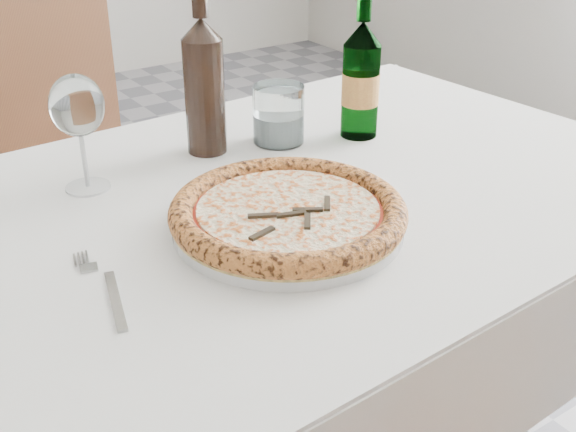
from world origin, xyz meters
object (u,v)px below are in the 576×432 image
object	(u,v)px
dining_table	(251,258)
wine_bottle	(204,85)
pizza	(288,212)
chair_far	(59,171)
beer_bottle	(361,80)
tumbler	(278,118)
wine_glass	(77,108)
plate	(288,223)

from	to	relation	value
dining_table	wine_bottle	world-z (taller)	wine_bottle
dining_table	pizza	xyz separation A→B (m)	(-0.00, -0.10, 0.12)
chair_far	beer_bottle	xyz separation A→B (m)	(0.36, -0.66, 0.32)
tumbler	beer_bottle	world-z (taller)	beer_bottle
chair_far	wine_glass	distance (m)	0.71
dining_table	chair_far	distance (m)	0.80
chair_far	beer_bottle	world-z (taller)	beer_bottle
wine_glass	wine_bottle	bearing A→B (deg)	7.73
chair_far	pizza	xyz separation A→B (m)	(0.05, -0.88, 0.25)
plate	pizza	distance (m)	0.02
beer_bottle	pizza	bearing A→B (deg)	-143.73
beer_bottle	wine_bottle	size ratio (longest dim) A/B	0.93
chair_far	plate	distance (m)	0.91
wine_bottle	wine_glass	bearing A→B (deg)	-172.27
pizza	wine_glass	size ratio (longest dim) A/B	1.81
plate	pizza	size ratio (longest dim) A/B	0.97
wine_glass	tumbler	size ratio (longest dim) A/B	1.77
dining_table	plate	distance (m)	0.14
dining_table	pizza	world-z (taller)	pizza
plate	wine_bottle	xyz separation A→B (m)	(0.04, 0.31, 0.11)
wine_bottle	beer_bottle	bearing A→B (deg)	-18.31
pizza	tumbler	world-z (taller)	tumbler
chair_far	wine_bottle	distance (m)	0.68
plate	wine_glass	distance (m)	0.35
plate	tumbler	world-z (taller)	tumbler
plate	wine_glass	size ratio (longest dim) A/B	1.76
tumbler	wine_bottle	distance (m)	0.15
chair_far	beer_bottle	size ratio (longest dim) A/B	3.70
chair_far	wine_bottle	size ratio (longest dim) A/B	3.44
chair_far	tumbler	world-z (taller)	chair_far
pizza	wine_glass	xyz separation A→B (m)	(-0.18, 0.28, 0.10)
plate	beer_bottle	size ratio (longest dim) A/B	1.23
plate	tumbler	size ratio (longest dim) A/B	3.12
wine_glass	beer_bottle	world-z (taller)	beer_bottle
dining_table	chair_far	world-z (taller)	chair_far
chair_far	wine_glass	bearing A→B (deg)	-101.43
pizza	wine_glass	bearing A→B (deg)	122.61
wine_glass	wine_bottle	size ratio (longest dim) A/B	0.65
chair_far	plate	size ratio (longest dim) A/B	3.00
chair_far	wine_bottle	xyz separation A→B (m)	(0.10, -0.58, 0.34)
dining_table	plate	xyz separation A→B (m)	(-0.00, -0.10, 0.10)
dining_table	tumbler	world-z (taller)	tumbler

